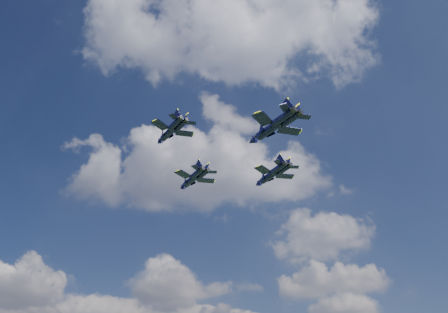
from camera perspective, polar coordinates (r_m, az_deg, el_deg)
jet_lead at (r=119.25m, az=-4.42°, el=-3.17°), size 12.32×14.50×3.68m
jet_left at (r=101.53m, az=-7.33°, el=3.02°), size 11.29×12.67×3.28m
jet_right at (r=118.63m, az=5.82°, el=-2.63°), size 12.45×15.18×3.81m
jet_slot at (r=99.28m, az=5.76°, el=3.45°), size 14.81×15.99×4.20m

